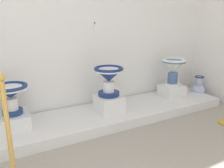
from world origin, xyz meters
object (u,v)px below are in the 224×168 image
(info_placard_second, at_px, (97,26))
(plinth_block_broad_patterned, at_px, (172,90))
(antique_toilet_rightmost, at_px, (109,76))
(decorative_vase_spare, at_px, (198,89))
(plinth_block_leftmost, at_px, (14,120))
(antique_toilet_broad_patterned, at_px, (173,67))
(stanchion_post_near_left, at_px, (12,157))
(antique_toilet_leftmost, at_px, (11,93))
(plinth_block_rightmost, at_px, (109,103))

(info_placard_second, bearing_deg, plinth_block_broad_patterned, -15.03)
(antique_toilet_rightmost, height_order, decorative_vase_spare, antique_toilet_rightmost)
(plinth_block_leftmost, bearing_deg, antique_toilet_broad_patterned, -0.11)
(info_placard_second, bearing_deg, stanchion_post_near_left, -137.62)
(antique_toilet_leftmost, bearing_deg, stanchion_post_near_left, -96.60)
(plinth_block_leftmost, distance_m, antique_toilet_rightmost, 1.32)
(plinth_block_broad_patterned, distance_m, stanchion_post_near_left, 2.78)
(info_placard_second, bearing_deg, antique_toilet_broad_patterned, -15.03)
(plinth_block_leftmost, relative_size, antique_toilet_rightmost, 0.95)
(stanchion_post_near_left, bearing_deg, plinth_block_leftmost, 83.40)
(plinth_block_leftmost, bearing_deg, antique_toilet_leftmost, 180.00)
(plinth_block_broad_patterned, bearing_deg, antique_toilet_leftmost, 179.89)
(plinth_block_leftmost, height_order, plinth_block_broad_patterned, plinth_block_broad_patterned)
(antique_toilet_leftmost, distance_m, decorative_vase_spare, 3.13)
(antique_toilet_leftmost, xyz_separation_m, stanchion_post_near_left, (-0.11, -0.93, -0.28))
(plinth_block_leftmost, xyz_separation_m, plinth_block_rightmost, (1.25, -0.09, 0.03))
(plinth_block_broad_patterned, bearing_deg, antique_toilet_rightmost, -175.97)
(plinth_block_broad_patterned, relative_size, antique_toilet_broad_patterned, 0.85)
(antique_toilet_rightmost, distance_m, decorative_vase_spare, 1.91)
(antique_toilet_leftmost, distance_m, stanchion_post_near_left, 0.98)
(plinth_block_broad_patterned, xyz_separation_m, info_placard_second, (-1.24, 0.33, 1.08))
(plinth_block_leftmost, relative_size, decorative_vase_spare, 0.95)
(plinth_block_rightmost, bearing_deg, stanchion_post_near_left, -148.25)
(antique_toilet_broad_patterned, height_order, decorative_vase_spare, antique_toilet_broad_patterned)
(plinth_block_leftmost, xyz_separation_m, plinth_block_broad_patterned, (2.51, -0.00, 0.01))
(antique_toilet_broad_patterned, xyz_separation_m, stanchion_post_near_left, (-2.62, -0.93, -0.34))
(antique_toilet_rightmost, bearing_deg, plinth_block_broad_patterned, 4.03)
(antique_toilet_broad_patterned, height_order, info_placard_second, info_placard_second)
(antique_toilet_broad_patterned, bearing_deg, info_placard_second, 164.97)
(plinth_block_rightmost, distance_m, decorative_vase_spare, 1.86)
(plinth_block_leftmost, height_order, antique_toilet_rightmost, antique_toilet_rightmost)
(plinth_block_broad_patterned, bearing_deg, stanchion_post_near_left, -160.47)
(decorative_vase_spare, bearing_deg, antique_toilet_broad_patterned, 175.34)
(plinth_block_leftmost, bearing_deg, stanchion_post_near_left, -96.60)
(plinth_block_broad_patterned, xyz_separation_m, decorative_vase_spare, (0.59, -0.05, -0.05))
(antique_toilet_leftmost, relative_size, plinth_block_broad_patterned, 1.02)
(plinth_block_rightmost, height_order, antique_toilet_rightmost, antique_toilet_rightmost)
(antique_toilet_broad_patterned, xyz_separation_m, info_placard_second, (-1.24, 0.33, 0.68))
(antique_toilet_leftmost, bearing_deg, plinth_block_leftmost, 0.00)
(plinth_block_leftmost, distance_m, antique_toilet_leftmost, 0.35)
(plinth_block_broad_patterned, bearing_deg, info_placard_second, 164.97)
(plinth_block_rightmost, distance_m, stanchion_post_near_left, 1.60)
(antique_toilet_rightmost, relative_size, decorative_vase_spare, 0.99)
(plinth_block_rightmost, distance_m, antique_toilet_rightmost, 0.39)
(antique_toilet_leftmost, relative_size, antique_toilet_rightmost, 0.98)
(antique_toilet_broad_patterned, distance_m, decorative_vase_spare, 0.75)
(antique_toilet_leftmost, distance_m, antique_toilet_broad_patterned, 2.51)
(plinth_block_leftmost, bearing_deg, info_placard_second, 14.41)
(decorative_vase_spare, bearing_deg, plinth_block_leftmost, 179.02)
(info_placard_second, distance_m, decorative_vase_spare, 2.19)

